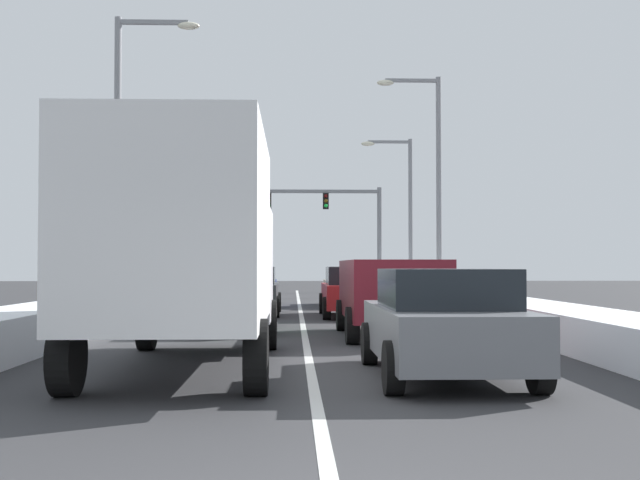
{
  "coord_description": "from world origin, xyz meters",
  "views": [
    {
      "loc": [
        -0.27,
        -5.14,
        1.56
      ],
      "look_at": [
        0.92,
        30.79,
        2.66
      ],
      "focal_mm": 46.46,
      "sensor_mm": 36.0,
      "label": 1
    }
  ],
  "objects_px": {
    "sedan_red_right_lane_third": "(354,291)",
    "street_lamp_left_mid": "(128,139)",
    "sedan_tan_right_lane_fourth": "(349,286)",
    "sedan_charcoal_center_lane_third": "(249,291)",
    "street_lamp_right_mid": "(403,202)",
    "box_truck_center_lane_nearest": "(188,242)",
    "street_lamp_right_near": "(431,170)",
    "sedan_gray_right_lane_nearest": "(444,323)",
    "traffic_light_gantry": "(317,212)",
    "suv_maroon_right_lane_second": "(390,290)",
    "sedan_navy_center_lane_fourth": "(252,286)",
    "sedan_green_center_lane_second": "(231,298)"
  },
  "relations": [
    {
      "from": "sedan_tan_right_lane_fourth",
      "to": "sedan_charcoal_center_lane_third",
      "type": "relative_size",
      "value": 1.0
    },
    {
      "from": "sedan_gray_right_lane_nearest",
      "to": "box_truck_center_lane_nearest",
      "type": "distance_m",
      "value": 3.94
    },
    {
      "from": "sedan_tan_right_lane_fourth",
      "to": "street_lamp_left_mid",
      "type": "relative_size",
      "value": 0.48
    },
    {
      "from": "sedan_tan_right_lane_fourth",
      "to": "box_truck_center_lane_nearest",
      "type": "relative_size",
      "value": 0.63
    },
    {
      "from": "sedan_navy_center_lane_fourth",
      "to": "street_lamp_right_mid",
      "type": "distance_m",
      "value": 13.08
    },
    {
      "from": "sedan_charcoal_center_lane_third",
      "to": "street_lamp_left_mid",
      "type": "bearing_deg",
      "value": -176.74
    },
    {
      "from": "sedan_red_right_lane_third",
      "to": "sedan_green_center_lane_second",
      "type": "xyz_separation_m",
      "value": [
        -3.35,
        -5.19,
        0.0
      ]
    },
    {
      "from": "sedan_green_center_lane_second",
      "to": "traffic_light_gantry",
      "type": "relative_size",
      "value": 0.42
    },
    {
      "from": "sedan_navy_center_lane_fourth",
      "to": "suv_maroon_right_lane_second",
      "type": "bearing_deg",
      "value": -75.45
    },
    {
      "from": "sedan_charcoal_center_lane_third",
      "to": "sedan_navy_center_lane_fourth",
      "type": "distance_m",
      "value": 6.15
    },
    {
      "from": "suv_maroon_right_lane_second",
      "to": "street_lamp_right_mid",
      "type": "relative_size",
      "value": 0.61
    },
    {
      "from": "street_lamp_right_mid",
      "to": "sedan_red_right_lane_third",
      "type": "bearing_deg",
      "value": -102.62
    },
    {
      "from": "sedan_tan_right_lane_fourth",
      "to": "street_lamp_left_mid",
      "type": "xyz_separation_m",
      "value": [
        -7.34,
        -5.65,
        4.75
      ]
    },
    {
      "from": "sedan_tan_right_lane_fourth",
      "to": "box_truck_center_lane_nearest",
      "type": "xyz_separation_m",
      "value": [
        -3.74,
        -19.23,
        1.14
      ]
    },
    {
      "from": "sedan_tan_right_lane_fourth",
      "to": "sedan_green_center_lane_second",
      "type": "bearing_deg",
      "value": -107.47
    },
    {
      "from": "suv_maroon_right_lane_second",
      "to": "sedan_red_right_lane_third",
      "type": "bearing_deg",
      "value": 92.14
    },
    {
      "from": "sedan_tan_right_lane_fourth",
      "to": "sedan_green_center_lane_second",
      "type": "xyz_separation_m",
      "value": [
        -3.66,
        -11.62,
        0.0
      ]
    },
    {
      "from": "sedan_gray_right_lane_nearest",
      "to": "sedan_navy_center_lane_fourth",
      "type": "distance_m",
      "value": 21.2
    },
    {
      "from": "suv_maroon_right_lane_second",
      "to": "street_lamp_right_near",
      "type": "height_order",
      "value": "street_lamp_right_near"
    },
    {
      "from": "suv_maroon_right_lane_second",
      "to": "street_lamp_right_near",
      "type": "relative_size",
      "value": 0.53
    },
    {
      "from": "sedan_red_right_lane_third",
      "to": "traffic_light_gantry",
      "type": "relative_size",
      "value": 0.42
    },
    {
      "from": "sedan_green_center_lane_second",
      "to": "sedan_navy_center_lane_fourth",
      "type": "bearing_deg",
      "value": 90.44
    },
    {
      "from": "sedan_gray_right_lane_nearest",
      "to": "traffic_light_gantry",
      "type": "xyz_separation_m",
      "value": [
        -0.65,
        37.5,
        3.96
      ]
    },
    {
      "from": "sedan_tan_right_lane_fourth",
      "to": "traffic_light_gantry",
      "type": "distance_m",
      "value": 17.79
    },
    {
      "from": "street_lamp_right_near",
      "to": "sedan_navy_center_lane_fourth",
      "type": "bearing_deg",
      "value": -169.81
    },
    {
      "from": "sedan_charcoal_center_lane_third",
      "to": "street_lamp_right_mid",
      "type": "xyz_separation_m",
      "value": [
        7.1,
        16.21,
        4.08
      ]
    },
    {
      "from": "sedan_gray_right_lane_nearest",
      "to": "street_lamp_right_near",
      "type": "relative_size",
      "value": 0.48
    },
    {
      "from": "sedan_tan_right_lane_fourth",
      "to": "sedan_charcoal_center_lane_third",
      "type": "distance_m",
      "value": 6.5
    },
    {
      "from": "sedan_tan_right_lane_fourth",
      "to": "box_truck_center_lane_nearest",
      "type": "bearing_deg",
      "value": -101.0
    },
    {
      "from": "box_truck_center_lane_nearest",
      "to": "sedan_gray_right_lane_nearest",
      "type": "bearing_deg",
      "value": -14.46
    },
    {
      "from": "sedan_gray_right_lane_nearest",
      "to": "suv_maroon_right_lane_second",
      "type": "distance_m",
      "value": 6.59
    },
    {
      "from": "traffic_light_gantry",
      "to": "street_lamp_right_mid",
      "type": "xyz_separation_m",
      "value": [
        4.27,
        -6.56,
        0.12
      ]
    },
    {
      "from": "street_lamp_right_mid",
      "to": "sedan_green_center_lane_second",
      "type": "bearing_deg",
      "value": -107.82
    },
    {
      "from": "street_lamp_right_near",
      "to": "street_lamp_left_mid",
      "type": "xyz_separation_m",
      "value": [
        -10.83,
        -7.66,
        0.03
      ]
    },
    {
      "from": "sedan_red_right_lane_third",
      "to": "street_lamp_left_mid",
      "type": "height_order",
      "value": "street_lamp_left_mid"
    },
    {
      "from": "sedan_charcoal_center_lane_third",
      "to": "street_lamp_right_mid",
      "type": "relative_size",
      "value": 0.56
    },
    {
      "from": "box_truck_center_lane_nearest",
      "to": "sedan_charcoal_center_lane_third",
      "type": "distance_m",
      "value": 13.84
    },
    {
      "from": "sedan_red_right_lane_third",
      "to": "box_truck_center_lane_nearest",
      "type": "bearing_deg",
      "value": -104.99
    },
    {
      "from": "sedan_tan_right_lane_fourth",
      "to": "street_lamp_left_mid",
      "type": "bearing_deg",
      "value": -142.41
    },
    {
      "from": "suv_maroon_right_lane_second",
      "to": "street_lamp_left_mid",
      "type": "bearing_deg",
      "value": 132.6
    },
    {
      "from": "sedan_gray_right_lane_nearest",
      "to": "street_lamp_right_mid",
      "type": "height_order",
      "value": "street_lamp_right_mid"
    },
    {
      "from": "suv_maroon_right_lane_second",
      "to": "traffic_light_gantry",
      "type": "height_order",
      "value": "traffic_light_gantry"
    },
    {
      "from": "sedan_green_center_lane_second",
      "to": "street_lamp_left_mid",
      "type": "xyz_separation_m",
      "value": [
        -3.68,
        5.97,
        4.75
      ]
    },
    {
      "from": "sedan_navy_center_lane_fourth",
      "to": "street_lamp_right_near",
      "type": "relative_size",
      "value": 0.48
    },
    {
      "from": "street_lamp_left_mid",
      "to": "sedan_gray_right_lane_nearest",
      "type": "bearing_deg",
      "value": -63.44
    },
    {
      "from": "traffic_light_gantry",
      "to": "sedan_red_right_lane_third",
      "type": "bearing_deg",
      "value": -88.99
    },
    {
      "from": "suv_maroon_right_lane_second",
      "to": "sedan_navy_center_lane_fourth",
      "type": "height_order",
      "value": "suv_maroon_right_lane_second"
    },
    {
      "from": "sedan_charcoal_center_lane_third",
      "to": "street_lamp_right_near",
      "type": "relative_size",
      "value": 0.48
    },
    {
      "from": "sedan_green_center_lane_second",
      "to": "street_lamp_right_near",
      "type": "distance_m",
      "value": 16.1
    },
    {
      "from": "street_lamp_right_mid",
      "to": "street_lamp_left_mid",
      "type": "distance_m",
      "value": 19.71
    }
  ]
}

